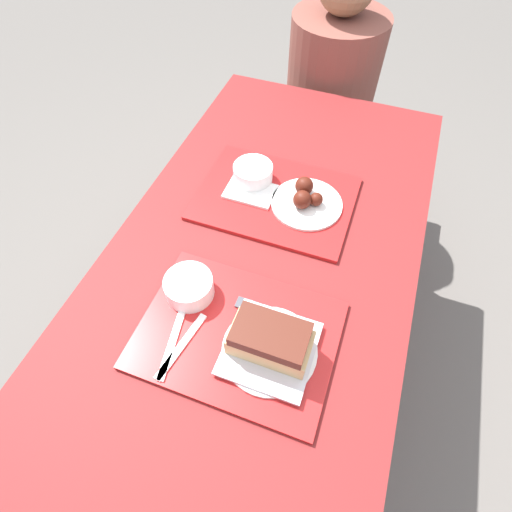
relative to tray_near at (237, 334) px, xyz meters
The scene contains 14 objects.
ground_plane 0.78m from the tray_near, 98.79° to the left, with size 12.00×12.00×0.00m, color #605B56.
picnic_table 0.20m from the tray_near, 98.79° to the left, with size 0.77×1.65×0.76m.
picnic_bench_far 1.28m from the tray_near, 91.22° to the left, with size 0.73×0.28×0.43m.
tray_near is the anchor object (origin of this frame).
tray_far 0.43m from the tray_near, 97.13° to the left, with size 0.43×0.32×0.01m.
bowl_coleslaw_near 0.16m from the tray_near, 157.52° to the left, with size 0.11×0.11×0.05m.
brisket_sandwich_plate 0.09m from the tray_near, ahead, with size 0.20×0.20×0.10m.
plastic_fork_near 0.14m from the tray_near, 150.67° to the right, with size 0.05×0.17×0.00m.
plastic_knife_near 0.12m from the tray_near, 145.63° to the right, with size 0.05×0.17×0.00m.
condiment_packet 0.07m from the tray_near, 99.72° to the left, with size 0.04×0.03×0.01m.
bowl_coleslaw_far 0.48m from the tray_near, 106.25° to the left, with size 0.11×0.11×0.05m.
wings_plate_far 0.43m from the tray_near, 85.61° to the left, with size 0.20×0.20×0.06m.
napkin_far 0.43m from the tray_near, 106.76° to the left, with size 0.14×0.10×0.01m.
person_seated_across 1.22m from the tray_near, 93.29° to the left, with size 0.36×0.36×0.70m.
Camera 1 is at (0.19, -0.51, 1.58)m, focal length 28.00 mm.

